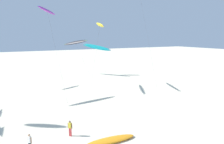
% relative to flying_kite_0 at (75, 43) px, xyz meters
% --- Properties ---
extents(flying_kite_0, '(5.09, 8.90, 9.79)m').
position_rel_flying_kite_0_xyz_m(flying_kite_0, '(0.00, 0.00, 0.00)').
color(flying_kite_0, black).
rests_on(flying_kite_0, ground).
extents(flying_kite_1, '(4.71, 12.94, 15.74)m').
position_rel_flying_kite_0_xyz_m(flying_kite_1, '(-8.33, -10.82, 6.25)').
color(flying_kite_1, purple).
rests_on(flying_kite_1, ground).
extents(flying_kite_2, '(4.47, 6.98, 13.39)m').
position_rel_flying_kite_0_xyz_m(flying_kite_2, '(0.95, -13.83, 3.81)').
color(flying_kite_2, yellow).
rests_on(flying_kite_2, ground).
extents(flying_kite_4, '(7.17, 12.31, 8.85)m').
position_rel_flying_kite_0_xyz_m(flying_kite_4, '(4.98, -2.65, -1.22)').
color(flying_kite_4, '#19B2B7').
rests_on(flying_kite_4, ground).
extents(grounded_kite_1, '(5.14, 1.71, 0.34)m').
position_rel_flying_kite_0_xyz_m(grounded_kite_1, '(-6.64, -33.22, -8.54)').
color(grounded_kite_1, orange).
rests_on(grounded_kite_1, ground).
extents(person_near_left, '(0.39, 0.38, 1.72)m').
position_rel_flying_kite_0_xyz_m(person_near_left, '(-9.91, -30.30, -7.76)').
color(person_near_left, red).
rests_on(person_near_left, ground).
extents(person_near_right, '(0.37, 0.40, 1.66)m').
position_rel_flying_kite_0_xyz_m(person_near_right, '(-13.83, -31.12, -7.81)').
color(person_near_right, black).
rests_on(person_near_right, ground).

